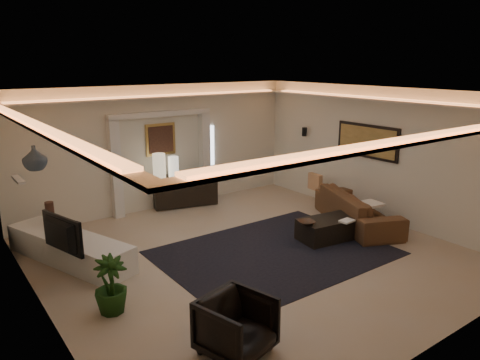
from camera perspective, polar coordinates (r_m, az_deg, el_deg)
floor at (r=8.37m, az=1.33°, el=-9.36°), size 7.00×7.00×0.00m
ceiling at (r=7.66m, az=1.46°, el=10.85°), size 7.00×7.00×0.00m
wall_back at (r=10.82m, az=-9.97°, el=4.03°), size 7.00×0.00×7.00m
wall_front at (r=5.66m, az=23.59°, el=-6.90°), size 7.00×0.00×7.00m
wall_left at (r=6.48m, az=-24.10°, el=-4.29°), size 0.00×7.00×7.00m
wall_right at (r=10.35m, az=17.00°, el=3.13°), size 0.00×7.00×7.00m
cove_soffit at (r=7.68m, az=1.44°, el=8.77°), size 7.00×7.00×0.04m
daylight_slit at (r=11.46m, az=-3.84°, el=4.31°), size 0.25×0.03×1.00m
area_rug at (r=8.46m, az=4.34°, el=-9.10°), size 4.00×3.00×0.01m
pilaster_left at (r=10.35m, az=-15.34°, el=1.27°), size 0.22×0.20×2.20m
pilaster_right at (r=11.34m, az=-4.45°, el=2.90°), size 0.22×0.20×2.20m
alcove_header at (r=10.61m, az=-9.92°, el=8.20°), size 2.52×0.20×0.12m
painting_frame at (r=10.76m, az=-9.95°, el=5.06°), size 0.74×0.04×0.74m
painting_canvas at (r=10.73m, az=-9.89°, el=5.04°), size 0.62×0.02×0.62m
art_panel_frame at (r=10.46m, az=15.70°, el=4.73°), size 0.04×1.64×0.74m
art_panel_gold at (r=10.44m, az=15.61°, el=4.72°), size 0.02×1.50×0.62m
wall_sconce at (r=11.65m, az=8.08°, el=6.02°), size 0.12×0.12×0.22m
wall_niche at (r=7.77m, az=-26.08°, el=0.05°), size 0.10×0.55×0.04m
console at (r=11.05m, az=-6.95°, el=-1.22°), size 1.59×0.82×0.76m
lamp_left at (r=10.34m, az=-10.11°, el=1.49°), size 0.37×0.37×0.64m
lamp_right at (r=10.49m, az=-8.35°, el=1.76°), size 0.28×0.28×0.53m
media_ledge at (r=8.58m, az=-20.62°, el=-8.12°), size 1.54×2.79×0.51m
tv at (r=7.71m, az=-22.03°, el=-6.68°), size 1.02×0.41×0.59m
figurine at (r=9.13m, az=-22.72°, el=-4.17°), size 0.19×0.19×0.43m
ginger_jar at (r=8.18m, az=-24.39°, el=2.53°), size 0.48×0.48×0.41m
plant at (r=6.69m, az=-15.94°, el=-12.60°), size 0.51×0.51×0.82m
sofa at (r=10.05m, az=14.52°, el=-3.51°), size 2.60×1.82×0.71m
throw_blanket at (r=9.76m, az=15.89°, el=-2.94°), size 0.56×0.48×0.06m
throw_pillow at (r=11.26m, az=9.41°, el=-0.22°), size 0.14×0.40×0.40m
coffee_table at (r=9.16m, az=11.04°, el=-6.09°), size 1.25×0.80×0.44m
bowl at (r=8.69m, az=8.36°, el=-5.42°), size 0.38×0.38×0.08m
magazine at (r=8.99m, az=13.27°, el=-5.12°), size 0.30×0.22×0.03m
armchair at (r=5.68m, az=-0.47°, el=-17.85°), size 0.94×0.96×0.72m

